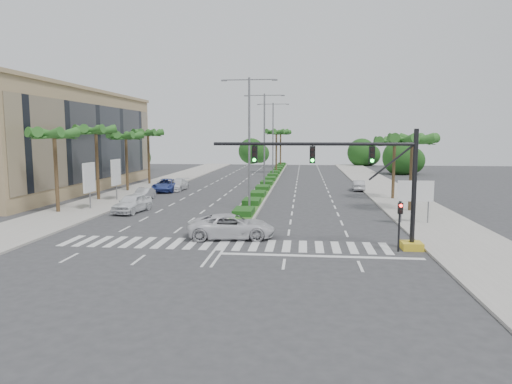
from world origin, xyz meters
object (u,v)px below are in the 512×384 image
car_parked_c (166,185)px  car_parked_a (132,203)px  car_parked_b (144,194)px  car_right (358,185)px  car_parked_d (177,185)px  car_crossing (232,226)px

car_parked_c → car_parked_a: bearing=-87.3°
car_parked_b → car_right: car_parked_b is taller
car_parked_c → car_parked_d: (1.03, 1.34, -0.07)m
car_right → car_crossing: bearing=69.1°
car_crossing → car_right: (11.54, 27.97, -0.15)m
car_parked_c → car_parked_b: bearing=-93.4°
car_parked_a → car_parked_d: car_parked_a is taller
car_parked_d → car_right: (22.57, 2.07, -0.05)m
car_parked_c → car_parked_d: car_parked_c is taller
car_parked_d → car_parked_c: bearing=-124.5°
car_parked_d → car_right: car_parked_d is taller
car_parked_c → car_right: 23.84m
car_parked_c → car_crossing: bearing=-67.2°
car_parked_b → car_parked_a: bearing=-78.2°
car_parked_a → car_right: 28.86m
car_parked_b → car_parked_d: 9.21m
car_parked_a → car_parked_b: 7.66m
car_crossing → car_right: car_crossing is taller
car_parked_d → car_crossing: size_ratio=0.84×
car_parked_d → car_right: 22.66m
car_parked_d → car_crossing: 28.15m
car_parked_b → car_crossing: size_ratio=0.68×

